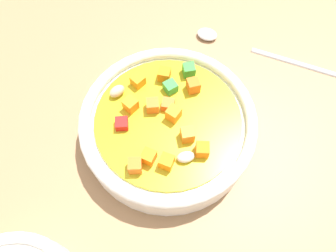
% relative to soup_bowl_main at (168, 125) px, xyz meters
% --- Properties ---
extents(ground_plane, '(1.40, 1.40, 0.02)m').
position_rel_soup_bowl_main_xyz_m(ground_plane, '(-0.00, 0.00, -0.03)').
color(ground_plane, '#9E754F').
extents(soup_bowl_main, '(0.21, 0.21, 0.06)m').
position_rel_soup_bowl_main_xyz_m(soup_bowl_main, '(0.00, 0.00, 0.00)').
color(soup_bowl_main, white).
rests_on(soup_bowl_main, ground_plane).
extents(spoon, '(0.17, 0.16, 0.01)m').
position_rel_soup_bowl_main_xyz_m(spoon, '(-0.17, -0.08, -0.02)').
color(spoon, silver).
rests_on(spoon, ground_plane).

